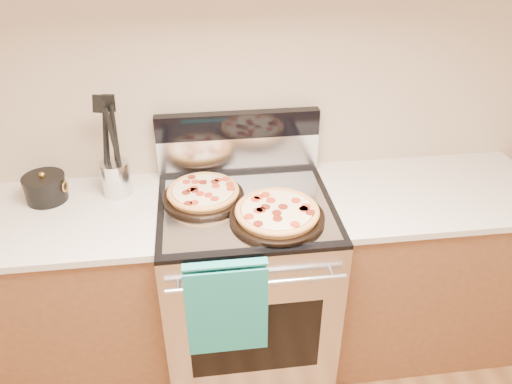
{
  "coord_description": "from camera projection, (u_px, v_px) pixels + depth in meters",
  "views": [
    {
      "loc": [
        -0.19,
        -0.15,
        2.11
      ],
      "look_at": [
        0.03,
        1.55,
        1.04
      ],
      "focal_mm": 35.0,
      "sensor_mm": 36.0,
      "label": 1
    }
  ],
  "objects": [
    {
      "name": "backsplash_lower",
      "position": [
        238.0,
        154.0,
        2.38
      ],
      "size": [
        0.76,
        0.06,
        0.18
      ],
      "primitive_type": "cube",
      "color": "silver",
      "rests_on": "cooktop"
    },
    {
      "name": "oven_window",
      "position": [
        256.0,
        339.0,
        2.13
      ],
      "size": [
        0.56,
        0.01,
        0.4
      ],
      "primitive_type": "cube",
      "color": "black",
      "rests_on": "range_body"
    },
    {
      "name": "countertop_right",
      "position": [
        435.0,
        192.0,
        2.3
      ],
      "size": [
        1.02,
        0.64,
        0.03
      ],
      "primitive_type": "cube",
      "color": "beige",
      "rests_on": "cabinet_right"
    },
    {
      "name": "cooktop",
      "position": [
        246.0,
        207.0,
        2.17
      ],
      "size": [
        0.76,
        0.68,
        0.02
      ],
      "primitive_type": "cube",
      "color": "black",
      "rests_on": "range_body"
    },
    {
      "name": "oven_handle",
      "position": [
        257.0,
        284.0,
        1.91
      ],
      "size": [
        0.7,
        0.03,
        0.03
      ],
      "primitive_type": "cylinder",
      "rotation": [
        0.0,
        1.57,
        0.0
      ],
      "color": "silver",
      "rests_on": "range_body"
    },
    {
      "name": "dish_towel",
      "position": [
        227.0,
        306.0,
        1.95
      ],
      "size": [
        0.32,
        0.05,
        0.42
      ],
      "primitive_type": null,
      "color": "teal",
      "rests_on": "oven_handle"
    },
    {
      "name": "utensil_crock",
      "position": [
        116.0,
        178.0,
        2.22
      ],
      "size": [
        0.15,
        0.15,
        0.16
      ],
      "primitive_type": "cylinder",
      "rotation": [
        0.0,
        0.0,
        0.16
      ],
      "color": "silver",
      "rests_on": "countertop_left"
    },
    {
      "name": "backsplash_upper",
      "position": [
        238.0,
        125.0,
        2.3
      ],
      "size": [
        0.76,
        0.06,
        0.12
      ],
      "primitive_type": "cube",
      "color": "black",
      "rests_on": "backsplash_lower"
    },
    {
      "name": "range_body",
      "position": [
        247.0,
        286.0,
        2.41
      ],
      "size": [
        0.76,
        0.68,
        0.9
      ],
      "primitive_type": "cube",
      "color": "#B7B7BC",
      "rests_on": "ground"
    },
    {
      "name": "cabinet_right",
      "position": [
        418.0,
        268.0,
        2.54
      ],
      "size": [
        1.0,
        0.62,
        0.88
      ],
      "primitive_type": "cube",
      "color": "brown",
      "rests_on": "ground"
    },
    {
      "name": "cabinet_left",
      "position": [
        61.0,
        300.0,
        2.35
      ],
      "size": [
        1.0,
        0.62,
        0.88
      ],
      "primitive_type": "cube",
      "color": "brown",
      "rests_on": "ground"
    },
    {
      "name": "wall_back",
      "position": [
        236.0,
        82.0,
        2.23
      ],
      "size": [
        4.0,
        0.0,
        4.0
      ],
      "primitive_type": "plane",
      "rotation": [
        1.57,
        0.0,
        0.0
      ],
      "color": "tan",
      "rests_on": "ground"
    },
    {
      "name": "pepperoni_pizza_back",
      "position": [
        203.0,
        193.0,
        2.19
      ],
      "size": [
        0.42,
        0.42,
        0.05
      ],
      "primitive_type": null,
      "rotation": [
        0.0,
        0.0,
        -0.22
      ],
      "color": "#B17136",
      "rests_on": "foil_sheet"
    },
    {
      "name": "foil_sheet",
      "position": [
        247.0,
        208.0,
        2.14
      ],
      "size": [
        0.7,
        0.55,
        0.01
      ],
      "primitive_type": "cube",
      "color": "gray",
      "rests_on": "cooktop"
    },
    {
      "name": "countertop_left",
      "position": [
        38.0,
        220.0,
        2.11
      ],
      "size": [
        1.02,
        0.64,
        0.03
      ],
      "primitive_type": "cube",
      "color": "beige",
      "rests_on": "cabinet_left"
    },
    {
      "name": "saucepan",
      "position": [
        46.0,
        189.0,
        2.19
      ],
      "size": [
        0.21,
        0.21,
        0.11
      ],
      "primitive_type": "cylinder",
      "rotation": [
        0.0,
        0.0,
        -0.23
      ],
      "color": "black",
      "rests_on": "countertop_left"
    },
    {
      "name": "pepperoni_pizza_front",
      "position": [
        277.0,
        213.0,
        2.05
      ],
      "size": [
        0.49,
        0.49,
        0.05
      ],
      "primitive_type": null,
      "rotation": [
        0.0,
        0.0,
        -0.32
      ],
      "color": "#B17136",
      "rests_on": "foil_sheet"
    }
  ]
}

